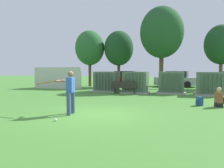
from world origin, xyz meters
The scene contains 17 objects.
ground_plane centered at (0.00, 0.00, 0.00)m, with size 96.00×96.00×0.00m, color #478433.
fence_panel centered at (-7.82, 10.50, 1.00)m, with size 4.80×0.12×2.00m, color beige.
transformer_west centered at (-2.56, 9.17, 0.79)m, with size 2.10×1.70×1.62m.
transformer_mid_west centered at (-0.10, 8.78, 0.79)m, with size 2.10×1.70×1.62m.
transformer_mid_east centered at (2.53, 9.23, 0.79)m, with size 2.10×1.70×1.62m.
transformer_east centered at (5.18, 8.79, 0.79)m, with size 2.10×1.70×1.62m.
park_bench centered at (-0.77, 7.92, 0.54)m, with size 1.80×0.40×0.92m.
batter centered at (-1.05, -0.27, 0.98)m, with size 1.61×0.72×1.74m.
sports_ball centered at (-0.93, -1.55, 0.04)m, with size 0.09×0.09×0.09m, color white.
seated_spectator centered at (5.05, 3.45, 0.38)m, with size 0.78×0.68×0.96m.
backpack centered at (4.12, 3.59, 0.21)m, with size 0.36×0.38×0.44m.
tree_left centered at (-6.17, 14.46, 4.06)m, with size 3.10×3.10×5.92m.
tree_center_left centered at (-3.07, 14.83, 3.97)m, with size 3.03×3.03×5.79m.
tree_center_right centered at (1.45, 13.00, 5.13)m, with size 3.91×3.91×7.48m.
tree_right centered at (6.77, 15.33, 4.11)m, with size 3.14×3.14×5.99m.
parked_car_leftmost centered at (-2.87, 16.32, 0.75)m, with size 4.22×1.97×1.62m.
parked_car_left_of_center centered at (2.68, 16.49, 0.75)m, with size 4.40×2.36×1.62m.
Camera 1 is at (3.25, -8.61, 1.80)m, focal length 37.16 mm.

